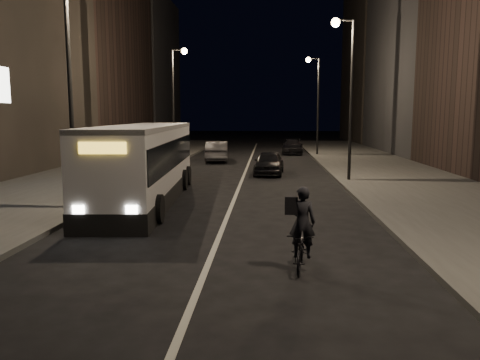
# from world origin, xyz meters

# --- Properties ---
(ground) EXTENTS (180.00, 180.00, 0.00)m
(ground) POSITION_xyz_m (0.00, 0.00, 0.00)
(ground) COLOR black
(ground) RESTS_ON ground
(sidewalk_right) EXTENTS (7.00, 70.00, 0.16)m
(sidewalk_right) POSITION_xyz_m (8.50, 14.00, 0.08)
(sidewalk_right) COLOR #383936
(sidewalk_right) RESTS_ON ground
(sidewalk_left) EXTENTS (7.00, 70.00, 0.16)m
(sidewalk_left) POSITION_xyz_m (-8.50, 14.00, 0.08)
(sidewalk_left) COLOR #383936
(sidewalk_left) RESTS_ON ground
(building_row_right) EXTENTS (8.00, 61.00, 21.00)m
(building_row_right) POSITION_xyz_m (16.00, 27.50, 10.50)
(building_row_right) COLOR black
(building_row_right) RESTS_ON ground
(building_row_left) EXTENTS (8.00, 61.00, 22.00)m
(building_row_left) POSITION_xyz_m (-16.00, 28.50, 11.00)
(building_row_left) COLOR black
(building_row_left) RESTS_ON ground
(streetlight_right_mid) EXTENTS (1.20, 0.44, 8.12)m
(streetlight_right_mid) POSITION_xyz_m (5.33, 12.00, 5.36)
(streetlight_right_mid) COLOR black
(streetlight_right_mid) RESTS_ON sidewalk_right
(streetlight_right_far) EXTENTS (1.20, 0.44, 8.12)m
(streetlight_right_far) POSITION_xyz_m (5.33, 28.00, 5.36)
(streetlight_right_far) COLOR black
(streetlight_right_far) RESTS_ON sidewalk_right
(streetlight_left_near) EXTENTS (1.20, 0.44, 8.12)m
(streetlight_left_near) POSITION_xyz_m (-5.33, 4.00, 5.36)
(streetlight_left_near) COLOR black
(streetlight_left_near) RESTS_ON sidewalk_left
(streetlight_left_far) EXTENTS (1.20, 0.44, 8.12)m
(streetlight_left_far) POSITION_xyz_m (-5.33, 22.00, 5.36)
(streetlight_left_far) COLOR black
(streetlight_left_far) RESTS_ON sidewalk_left
(city_bus) EXTENTS (3.21, 11.58, 3.09)m
(city_bus) POSITION_xyz_m (-3.59, 6.21, 1.68)
(city_bus) COLOR silver
(city_bus) RESTS_ON ground
(cyclist_on_bicycle) EXTENTS (0.79, 1.74, 1.94)m
(cyclist_on_bicycle) POSITION_xyz_m (2.16, -2.01, 0.65)
(cyclist_on_bicycle) COLOR black
(cyclist_on_bicycle) RESTS_ON ground
(car_near) EXTENTS (1.91, 4.16, 1.38)m
(car_near) POSITION_xyz_m (1.46, 15.11, 0.69)
(car_near) COLOR black
(car_near) RESTS_ON ground
(car_mid) EXTENTS (1.98, 4.72, 1.52)m
(car_mid) POSITION_xyz_m (-2.47, 22.69, 0.76)
(car_mid) COLOR #343436
(car_mid) RESTS_ON ground
(car_far) EXTENTS (2.13, 4.64, 1.31)m
(car_far) POSITION_xyz_m (3.60, 29.92, 0.66)
(car_far) COLOR black
(car_far) RESTS_ON ground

